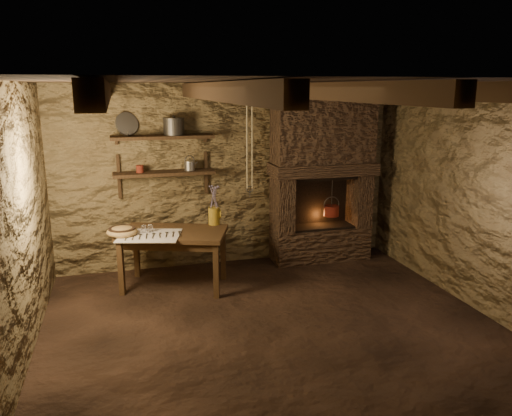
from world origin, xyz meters
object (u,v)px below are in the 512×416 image
object	(u,v)px
work_table	(174,257)
iron_stockpot	(174,127)
red_pot	(331,210)
stoneware_jug	(214,208)
wooden_bowl	(122,232)

from	to	relation	value
work_table	iron_stockpot	distance (m)	1.59
red_pot	stoneware_jug	bearing A→B (deg)	-170.85
wooden_bowl	iron_stockpot	world-z (taller)	iron_stockpot
wooden_bowl	red_pot	xyz separation A→B (m)	(2.79, 0.46, -0.04)
iron_stockpot	red_pot	xyz separation A→B (m)	(2.10, -0.12, -1.16)
wooden_bowl	iron_stockpot	size ratio (longest dim) A/B	1.38
stoneware_jug	red_pot	world-z (taller)	stoneware_jug
wooden_bowl	iron_stockpot	distance (m)	1.44
work_table	red_pot	xyz separation A→B (m)	(2.21, 0.44, 0.33)
wooden_bowl	red_pot	size ratio (longest dim) A/B	0.65
work_table	stoneware_jug	distance (m)	0.77
work_table	stoneware_jug	xyz separation A→B (m)	(0.53, 0.17, 0.53)
work_table	stoneware_jug	bearing A→B (deg)	37.23
red_pot	work_table	bearing A→B (deg)	-168.84
iron_stockpot	red_pot	bearing A→B (deg)	-3.28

